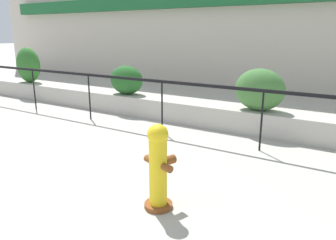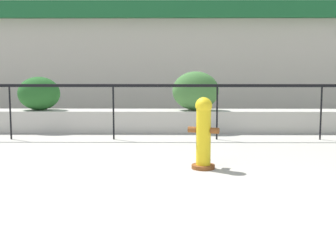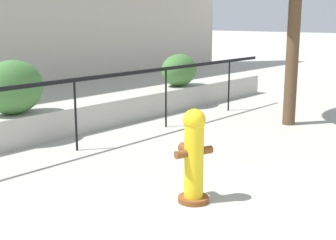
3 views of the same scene
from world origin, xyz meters
The scene contains 3 objects.
hedge_bush_2 centered at (1.75, 6.00, 0.94)m, with size 1.06×0.70×0.89m, color #427538.
hedge_bush_3 centered at (6.01, 6.00, 0.87)m, with size 0.97×0.70×0.74m, color #427538.
fire_hydrant centered at (1.68, 2.22, 0.55)m, with size 0.48×0.48×1.08m.
Camera 3 is at (-2.31, -0.85, 2.06)m, focal length 50.00 mm.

